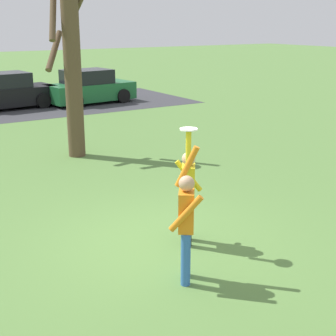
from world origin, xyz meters
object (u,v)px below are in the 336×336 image
object	(u,v)px
parked_car_black	(7,92)
bare_tree_tall	(72,72)
parked_car_green	(90,88)
person_defender	(186,220)
person_catcher	(188,190)
frisbee_disc	(189,129)

from	to	relation	value
parked_car_black	bare_tree_tall	xyz separation A→B (m)	(-0.54, -9.28, 1.69)
parked_car_green	bare_tree_tall	bearing A→B (deg)	-122.10
parked_car_green	bare_tree_tall	xyz separation A→B (m)	(-4.28, -8.68, 1.69)
person_defender	parked_car_green	world-z (taller)	person_defender
person_catcher	parked_car_green	xyz separation A→B (m)	(4.92, 15.30, -0.25)
person_catcher	parked_car_black	xyz separation A→B (m)	(1.19, 15.89, -0.25)
person_defender	bare_tree_tall	size ratio (longest dim) A/B	0.42
person_catcher	person_defender	distance (m)	1.31
person_catcher	parked_car_black	size ratio (longest dim) A/B	0.49
person_defender	parked_car_black	distance (m)	17.07
person_defender	frisbee_disc	bearing A→B (deg)	0.00
person_catcher	bare_tree_tall	distance (m)	6.80
frisbee_disc	person_catcher	bearing A→B (deg)	53.99
person_defender	parked_car_black	world-z (taller)	person_defender
parked_car_black	parked_car_green	xyz separation A→B (m)	(3.73, -0.60, 0.00)
parked_car_black	parked_car_green	size ratio (longest dim) A/B	1.00
person_defender	bare_tree_tall	xyz separation A→B (m)	(1.41, 7.68, 1.43)
person_defender	parked_car_green	distance (m)	17.32
person_catcher	parked_car_black	bearing A→B (deg)	-148.26
person_catcher	parked_car_black	distance (m)	15.94
bare_tree_tall	parked_car_green	bearing A→B (deg)	63.75
person_defender	parked_car_black	xyz separation A→B (m)	(1.96, 16.96, -0.25)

